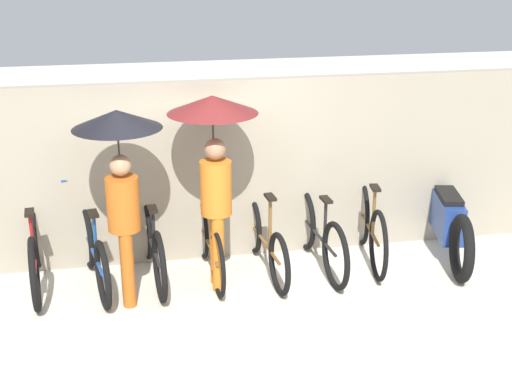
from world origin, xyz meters
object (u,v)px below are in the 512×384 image
(parked_bicycle_6, at_px, (369,227))
(parked_bicycle_4, at_px, (265,241))
(parked_bicycle_1, at_px, (94,253))
(parked_bicycle_3, at_px, (209,243))
(pedestrian_center, at_px, (214,143))
(parked_bicycle_2, at_px, (152,244))
(parked_bicycle_0, at_px, (35,252))
(pedestrian_leading, at_px, (120,160))
(parked_bicycle_5, at_px, (319,235))
(motorcycle, at_px, (447,219))

(parked_bicycle_6, bearing_deg, parked_bicycle_4, 101.02)
(parked_bicycle_1, xyz_separation_m, parked_bicycle_6, (3.04, 0.07, 0.03))
(parked_bicycle_3, xyz_separation_m, pedestrian_center, (0.05, -0.21, 1.18))
(parked_bicycle_2, distance_m, parked_bicycle_6, 2.43)
(parked_bicycle_0, xyz_separation_m, pedestrian_leading, (0.94, -0.45, 1.09))
(parked_bicycle_1, bearing_deg, pedestrian_center, -108.72)
(parked_bicycle_6, bearing_deg, pedestrian_leading, 106.72)
(parked_bicycle_6, bearing_deg, parked_bicycle_1, 99.20)
(parked_bicycle_0, bearing_deg, pedestrian_center, -103.65)
(parked_bicycle_5, bearing_deg, parked_bicycle_3, 85.14)
(parked_bicycle_0, height_order, pedestrian_leading, pedestrian_leading)
(parked_bicycle_1, height_order, motorcycle, parked_bicycle_1)
(parked_bicycle_6, relative_size, pedestrian_center, 0.85)
(parked_bicycle_6, bearing_deg, motorcycle, -80.38)
(pedestrian_leading, bearing_deg, parked_bicycle_2, 54.81)
(parked_bicycle_4, xyz_separation_m, parked_bicycle_6, (1.22, 0.07, 0.05))
(parked_bicycle_0, height_order, parked_bicycle_3, parked_bicycle_3)
(parked_bicycle_2, xyz_separation_m, parked_bicycle_3, (0.61, -0.05, -0.02))
(parked_bicycle_6, height_order, motorcycle, parked_bicycle_6)
(parked_bicycle_0, bearing_deg, parked_bicycle_4, -97.39)
(parked_bicycle_3, distance_m, parked_bicycle_4, 0.61)
(parked_bicycle_2, bearing_deg, parked_bicycle_3, -99.42)
(parked_bicycle_6, relative_size, motorcycle, 0.80)
(parked_bicycle_0, xyz_separation_m, motorcycle, (4.59, -0.00, 0.03))
(parked_bicycle_1, height_order, pedestrian_leading, pedestrian_leading)
(parked_bicycle_4, xyz_separation_m, pedestrian_center, (-0.56, -0.18, 1.20))
(parked_bicycle_1, distance_m, parked_bicycle_5, 2.43)
(parked_bicycle_2, bearing_deg, parked_bicycle_4, -98.38)
(parked_bicycle_2, xyz_separation_m, parked_bicycle_6, (2.43, -0.01, 0.02))
(pedestrian_center, bearing_deg, parked_bicycle_2, 158.90)
(parked_bicycle_2, relative_size, motorcycle, 0.83)
(parked_bicycle_3, relative_size, parked_bicycle_4, 0.95)
(parked_bicycle_5, relative_size, pedestrian_center, 0.88)
(parked_bicycle_5, bearing_deg, parked_bicycle_1, 86.41)
(parked_bicycle_0, xyz_separation_m, parked_bicycle_5, (3.04, -0.09, -0.01))
(parked_bicycle_5, height_order, motorcycle, parked_bicycle_5)
(parked_bicycle_4, relative_size, parked_bicycle_5, 0.98)
(pedestrian_center, bearing_deg, parked_bicycle_3, 102.91)
(parked_bicycle_1, distance_m, pedestrian_center, 1.74)
(parked_bicycle_3, xyz_separation_m, motorcycle, (2.77, 0.07, 0.05))
(parked_bicycle_2, height_order, motorcycle, parked_bicycle_2)
(parked_bicycle_4, bearing_deg, parked_bicycle_3, 83.19)
(parked_bicycle_4, bearing_deg, parked_bicycle_2, 82.15)
(parked_bicycle_5, bearing_deg, parked_bicycle_2, 84.00)
(parked_bicycle_1, relative_size, parked_bicycle_3, 1.02)
(parked_bicycle_3, relative_size, pedestrian_leading, 0.84)
(pedestrian_center, bearing_deg, parked_bicycle_5, 9.53)
(parked_bicycle_0, height_order, pedestrian_center, pedestrian_center)
(parked_bicycle_0, xyz_separation_m, parked_bicycle_2, (1.21, -0.02, -0.01))
(parked_bicycle_5, relative_size, pedestrian_leading, 0.91)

